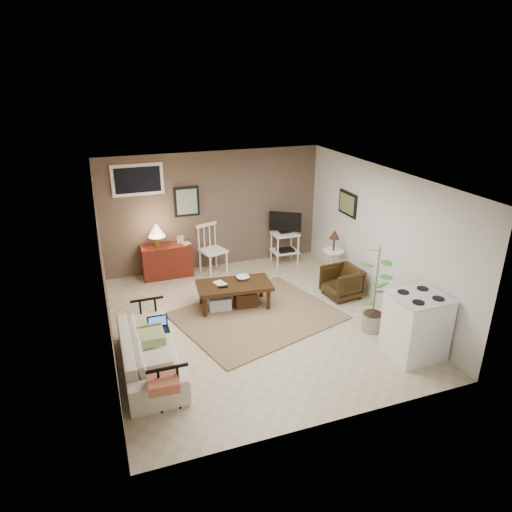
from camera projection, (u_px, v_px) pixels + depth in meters
name	position (u px, v px, depth m)	size (l,w,h in m)	color
floor	(255.00, 321.00, 7.54)	(5.00, 5.00, 0.00)	#C1B293
art_back	(187.00, 201.00, 8.98)	(0.50, 0.03, 0.60)	black
art_right	(348.00, 204.00, 8.58)	(0.03, 0.60, 0.45)	black
window	(138.00, 180.00, 8.51)	(0.96, 0.03, 0.60)	white
rug	(257.00, 316.00, 7.68)	(2.49, 1.99, 0.02)	#7D6649
coffee_table	(234.00, 293.00, 7.88)	(1.33, 0.78, 0.48)	#321B0D
sofa	(149.00, 346.00, 6.19)	(1.88, 0.55, 0.74)	silver
sofa_pillows	(154.00, 349.00, 5.98)	(0.36, 1.79, 0.13)	beige
sofa_end_rails	(157.00, 348.00, 6.24)	(0.51, 1.88, 0.63)	black
laptop	(158.00, 326.00, 6.49)	(0.29, 0.21, 0.20)	black
red_console	(166.00, 258.00, 9.05)	(0.98, 0.44, 1.14)	maroon
spindle_chair	(212.00, 251.00, 9.20)	(0.58, 0.58, 1.01)	white
tv_stand	(285.00, 237.00, 9.60)	(0.60, 0.44, 1.13)	white
side_table	(334.00, 249.00, 8.78)	(0.39, 0.39, 1.05)	white
armchair	(342.00, 281.00, 8.26)	(0.60, 0.56, 0.62)	black
potted_plant	(376.00, 287.00, 7.00)	(0.36, 0.36, 1.44)	#A49282
stove	(416.00, 325.00, 6.49)	(0.74, 0.69, 0.96)	white
bowl	(243.00, 273.00, 7.94)	(0.22, 0.05, 0.22)	#321B0D
book_table	(216.00, 279.00, 7.72)	(0.17, 0.02, 0.23)	#321B0D
book_console	(182.00, 239.00, 8.97)	(0.15, 0.02, 0.20)	#321B0D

